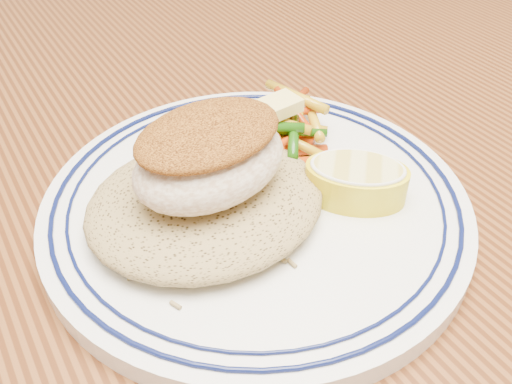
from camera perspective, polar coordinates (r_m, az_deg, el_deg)
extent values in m
cube|color=#4A230E|center=(0.41, -9.48, -3.04)|extent=(1.50, 0.90, 0.04)
cylinder|color=#4A230E|center=(1.21, 15.12, 5.67)|extent=(0.07, 0.07, 0.71)
cylinder|color=white|center=(0.37, 0.00, -1.48)|extent=(0.28, 0.28, 0.01)
torus|color=#0A113F|center=(0.37, 0.00, -0.48)|extent=(0.26, 0.26, 0.00)
torus|color=#0A113F|center=(0.37, 0.00, -0.48)|extent=(0.24, 0.24, 0.00)
ellipsoid|color=olive|center=(0.35, -5.06, -0.59)|extent=(0.15, 0.13, 0.03)
ellipsoid|color=beige|center=(0.33, -4.62, 2.96)|extent=(0.11, 0.08, 0.04)
ellipsoid|color=brown|center=(0.32, -4.80, 5.86)|extent=(0.10, 0.08, 0.02)
cylinder|color=#BD8F14|center=(0.41, 2.45, 4.86)|extent=(0.06, 0.01, 0.01)
cylinder|color=#BC3609|center=(0.42, 2.46, 5.83)|extent=(0.03, 0.05, 0.01)
cylinder|color=#BC3609|center=(0.40, 4.00, 4.18)|extent=(0.05, 0.02, 0.01)
cylinder|color=#194A09|center=(0.42, 4.32, 5.37)|extent=(0.05, 0.01, 0.01)
cylinder|color=#BC3609|center=(0.41, 0.50, 4.90)|extent=(0.02, 0.05, 0.01)
cylinder|color=#BC3609|center=(0.39, 2.17, 2.88)|extent=(0.05, 0.03, 0.01)
cylinder|color=#BC3609|center=(0.41, -0.19, 5.09)|extent=(0.05, 0.04, 0.01)
cylinder|color=#BC3609|center=(0.41, 0.87, 5.21)|extent=(0.05, 0.02, 0.01)
cylinder|color=#BD8F14|center=(0.43, 3.04, 6.73)|extent=(0.05, 0.05, 0.01)
cylinder|color=#BD8F14|center=(0.40, 3.58, 5.19)|extent=(0.03, 0.06, 0.01)
cylinder|color=#BC3609|center=(0.40, 2.50, 4.58)|extent=(0.05, 0.03, 0.01)
cylinder|color=#194A09|center=(0.43, 1.79, 7.34)|extent=(0.03, 0.04, 0.01)
cylinder|color=#BD8F14|center=(0.43, 0.71, 7.52)|extent=(0.05, 0.05, 0.01)
cylinder|color=#194A09|center=(0.40, -1.56, 5.13)|extent=(0.05, 0.01, 0.01)
cylinder|color=#BC3609|center=(0.42, 0.52, 7.38)|extent=(0.03, 0.05, 0.01)
cylinder|color=#BC3609|center=(0.40, 2.09, 5.03)|extent=(0.02, 0.05, 0.01)
cylinder|color=#BD8F14|center=(0.42, 5.72, 7.37)|extent=(0.03, 0.06, 0.01)
cylinder|color=#BC3609|center=(0.40, -0.06, 5.73)|extent=(0.03, 0.05, 0.01)
cylinder|color=#BC3609|center=(0.39, 2.38, 4.74)|extent=(0.05, 0.02, 0.01)
cylinder|color=#BC3609|center=(0.42, 0.65, 7.65)|extent=(0.02, 0.05, 0.01)
cylinder|color=#BC3609|center=(0.42, 2.96, 7.88)|extent=(0.06, 0.02, 0.01)
cylinder|color=#BD8F14|center=(0.40, -0.91, 5.63)|extent=(0.03, 0.04, 0.01)
cylinder|color=#BC3609|center=(0.43, 3.67, 8.30)|extent=(0.01, 0.05, 0.01)
cylinder|color=#BC3609|center=(0.43, 3.65, 8.83)|extent=(0.05, 0.04, 0.01)
cylinder|color=#194A09|center=(0.40, 3.78, 5.56)|extent=(0.04, 0.05, 0.01)
cylinder|color=#194A09|center=(0.40, 3.12, 6.08)|extent=(0.05, 0.03, 0.01)
cylinder|color=#BD8F14|center=(0.43, 4.06, 9.50)|extent=(0.02, 0.06, 0.01)
cylinder|color=#194A09|center=(0.40, -0.20, 6.89)|extent=(0.04, 0.03, 0.01)
cylinder|color=#BD8F14|center=(0.40, 1.65, 7.19)|extent=(0.04, 0.05, 0.01)
cylinder|color=#BC3609|center=(0.40, -0.59, 6.75)|extent=(0.05, 0.04, 0.01)
cylinder|color=#194A09|center=(0.40, 0.86, 6.53)|extent=(0.05, 0.04, 0.01)
cube|color=#FDE77C|center=(0.40, 2.42, 8.65)|extent=(0.03, 0.02, 0.01)
torus|color=white|center=(0.36, 10.16, 2.43)|extent=(0.08, 0.08, 0.00)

